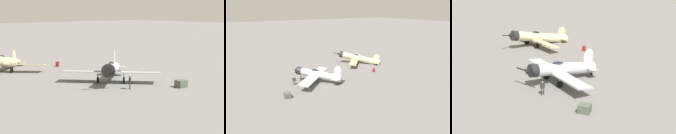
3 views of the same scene
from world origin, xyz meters
TOP-DOWN VIEW (x-y plane):
  - ground_plane at (0.00, 0.00)m, footprint 400.00×400.00m
  - airplane_foreground at (0.35, -0.36)m, footprint 10.18×10.03m
  - airplane_mid_apron at (-15.63, -8.14)m, footprint 10.46×10.62m
  - ground_crew_mechanic at (4.80, -1.31)m, footprint 0.52×0.45m
  - equipment_crate at (8.03, 3.95)m, footprint 1.20×1.33m
  - fuel_drum at (-13.95, 0.11)m, footprint 0.63×0.63m

SIDE VIEW (x-z plane):
  - ground_plane at x=0.00m, z-range 0.00..0.00m
  - fuel_drum at x=-13.95m, z-range 0.00..0.81m
  - equipment_crate at x=8.03m, z-range 0.00..0.87m
  - ground_crew_mechanic at x=4.80m, z-range 0.17..1.81m
  - airplane_mid_apron at x=-15.63m, z-range -0.39..3.17m
  - airplane_foreground at x=0.35m, z-range -0.22..3.43m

